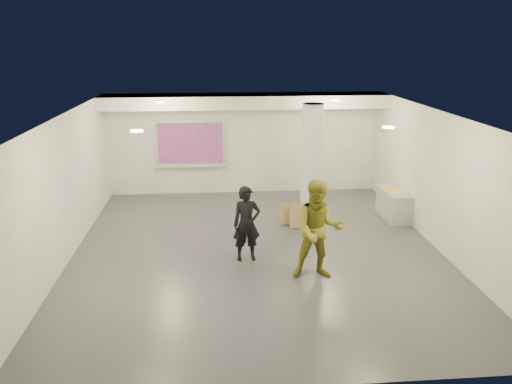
{
  "coord_description": "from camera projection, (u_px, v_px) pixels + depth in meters",
  "views": [
    {
      "loc": [
        -0.88,
        -10.06,
        4.49
      ],
      "look_at": [
        0.0,
        0.4,
        1.25
      ],
      "focal_mm": 35.0,
      "sensor_mm": 36.0,
      "label": 1
    }
  ],
  "objects": [
    {
      "name": "wall_front",
      "position": [
        289.0,
        288.0,
        6.25
      ],
      "size": [
        8.0,
        0.01,
        3.0
      ],
      "primitive_type": "cube",
      "color": "silver",
      "rests_on": "floor"
    },
    {
      "name": "downlight_se",
      "position": [
        388.0,
        127.0,
        8.84
      ],
      "size": [
        0.22,
        0.22,
        0.02
      ],
      "primitive_type": "cylinder",
      "color": "#F7D193",
      "rests_on": "ceiling"
    },
    {
      "name": "wall_back",
      "position": [
        244.0,
        144.0,
        14.82
      ],
      "size": [
        8.0,
        0.01,
        3.0
      ],
      "primitive_type": "cube",
      "color": "silver",
      "rests_on": "floor"
    },
    {
      "name": "downlight_ne",
      "position": [
        335.0,
        101.0,
        12.65
      ],
      "size": [
        0.22,
        0.22,
        0.02
      ],
      "primitive_type": "cylinder",
      "color": "#F7D193",
      "rests_on": "ceiling"
    },
    {
      "name": "postit_pad",
      "position": [
        393.0,
        189.0,
        12.89
      ],
      "size": [
        0.31,
        0.36,
        0.03
      ],
      "primitive_type": "cube",
      "rotation": [
        0.0,
        0.0,
        0.31
      ],
      "color": "yellow",
      "rests_on": "credenza"
    },
    {
      "name": "cardboard_front",
      "position": [
        290.0,
        213.0,
        12.57
      ],
      "size": [
        0.54,
        0.3,
        0.54
      ],
      "primitive_type": "cube",
      "rotation": [
        -0.34,
        0.0,
        0.13
      ],
      "color": "#9B794B",
      "rests_on": "floor"
    },
    {
      "name": "downlight_sw",
      "position": [
        137.0,
        131.0,
        8.49
      ],
      "size": [
        0.22,
        0.22,
        0.02
      ],
      "primitive_type": "cylinder",
      "color": "#F7D193",
      "rests_on": "ceiling"
    },
    {
      "name": "wall_right",
      "position": [
        440.0,
        182.0,
        10.85
      ],
      "size": [
        0.01,
        9.0,
        3.0
      ],
      "primitive_type": "cube",
      "color": "silver",
      "rests_on": "floor"
    },
    {
      "name": "projection_screen",
      "position": [
        190.0,
        144.0,
        14.63
      ],
      "size": [
        2.1,
        0.13,
        1.42
      ],
      "color": "silver",
      "rests_on": "wall_back"
    },
    {
      "name": "wall_left",
      "position": [
        63.0,
        191.0,
        10.21
      ],
      "size": [
        0.01,
        9.0,
        3.0
      ],
      "primitive_type": "cube",
      "color": "silver",
      "rests_on": "floor"
    },
    {
      "name": "downlight_nw",
      "position": [
        160.0,
        102.0,
        12.3
      ],
      "size": [
        0.22,
        0.22,
        0.02
      ],
      "primitive_type": "cylinder",
      "color": "#F7D193",
      "rests_on": "ceiling"
    },
    {
      "name": "papers_stack",
      "position": [
        396.0,
        190.0,
        12.85
      ],
      "size": [
        0.31,
        0.38,
        0.02
      ],
      "primitive_type": "cube",
      "rotation": [
        0.0,
        0.0,
        -0.05
      ],
      "color": "silver",
      "rests_on": "credenza"
    },
    {
      "name": "column",
      "position": [
        311.0,
        164.0,
        12.36
      ],
      "size": [
        0.52,
        0.52,
        3.0
      ],
      "primitive_type": "cylinder",
      "color": "silver",
      "rests_on": "floor"
    },
    {
      "name": "man",
      "position": [
        319.0,
        230.0,
        9.54
      ],
      "size": [
        1.0,
        0.8,
        1.96
      ],
      "primitive_type": "imported",
      "rotation": [
        0.0,
        0.0,
        -0.06
      ],
      "color": "olive",
      "rests_on": "floor"
    },
    {
      "name": "credenza",
      "position": [
        394.0,
        204.0,
        12.95
      ],
      "size": [
        0.55,
        1.27,
        0.74
      ],
      "primitive_type": "cube",
      "rotation": [
        0.0,
        0.0,
        0.02
      ],
      "color": "#9EA1A3",
      "rests_on": "floor"
    },
    {
      "name": "ceiling",
      "position": [
        258.0,
        115.0,
        10.09
      ],
      "size": [
        8.0,
        9.0,
        0.01
      ],
      "primitive_type": "cube",
      "color": "white",
      "rests_on": "floor"
    },
    {
      "name": "woman",
      "position": [
        247.0,
        224.0,
        10.36
      ],
      "size": [
        0.63,
        0.45,
        1.6
      ],
      "primitive_type": "imported",
      "rotation": [
        0.0,
        0.0,
        0.12
      ],
      "color": "black",
      "rests_on": "floor"
    },
    {
      "name": "floor",
      "position": [
        258.0,
        252.0,
        10.97
      ],
      "size": [
        8.0,
        9.0,
        0.01
      ],
      "primitive_type": "cube",
      "color": "#393B41",
      "rests_on": "ground"
    },
    {
      "name": "cardboard_back",
      "position": [
        300.0,
        216.0,
        12.3
      ],
      "size": [
        0.54,
        0.18,
        0.58
      ],
      "primitive_type": "cube",
      "rotation": [
        -0.16,
        0.0,
        0.06
      ],
      "color": "#9B794B",
      "rests_on": "floor"
    },
    {
      "name": "soffit_band",
      "position": [
        245.0,
        101.0,
        13.9
      ],
      "size": [
        8.0,
        1.1,
        0.36
      ],
      "primitive_type": "cube",
      "color": "silver",
      "rests_on": "ceiling"
    }
  ]
}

